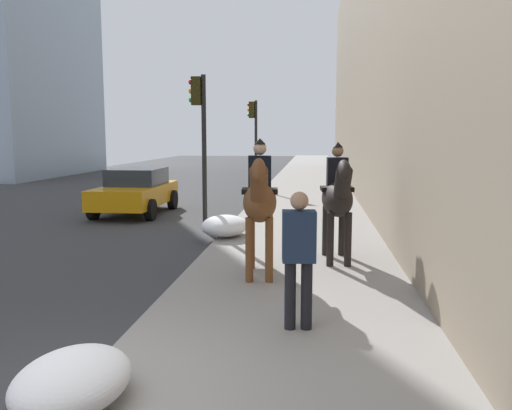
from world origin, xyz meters
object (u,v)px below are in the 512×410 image
Objects in this scene: pedestrian_greeting at (299,251)px; traffic_light_far_curb at (254,131)px; traffic_light_near_curb at (201,128)px; mounted_horse_near at (260,200)px; mounted_horse_far at (338,197)px; car_near_lane at (136,191)px.

pedestrian_greeting is 16.96m from traffic_light_far_curb.
traffic_light_near_curb is 1.00× the size of traffic_light_far_curb.
mounted_horse_near is 0.58× the size of traffic_light_near_curb.
mounted_horse_far is 8.78m from car_near_lane.
traffic_light_far_curb reaches higher than mounted_horse_far.
traffic_light_near_curb is (3.38, 3.32, 1.32)m from mounted_horse_far.
traffic_light_far_curb reaches higher than pedestrian_greeting.
mounted_horse_near is 0.58× the size of car_near_lane.
mounted_horse_near is at bearing -52.19° from mounted_horse_far.
mounted_horse_far is 0.56× the size of car_near_lane.
mounted_horse_near is 1.36× the size of pedestrian_greeting.
pedestrian_greeting is 0.42× the size of car_near_lane.
pedestrian_greeting reaches higher than car_near_lane.
car_near_lane is at bearing 43.40° from traffic_light_near_curb.
pedestrian_greeting is 11.32m from car_near_lane.
mounted_horse_far is 13.53m from traffic_light_far_curb.
mounted_horse_far is at bearing 43.69° from car_near_lane.
mounted_horse_far is (1.20, -1.33, -0.06)m from mounted_horse_near.
mounted_horse_far is 0.56× the size of traffic_light_far_curb.
traffic_light_far_curb is at bearing 155.89° from car_near_lane.
traffic_light_near_curb reaches higher than mounted_horse_near.
pedestrian_greeting is at bearing -158.78° from traffic_light_near_curb.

